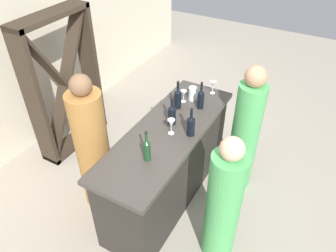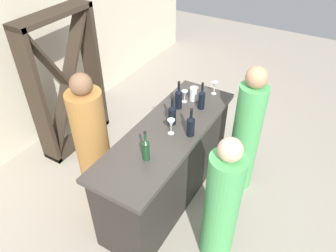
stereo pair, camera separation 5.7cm
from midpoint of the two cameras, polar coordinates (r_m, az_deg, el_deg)
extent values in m
plane|color=#9E9384|center=(3.97, -0.42, -11.97)|extent=(12.00, 12.00, 0.00)
cube|color=beige|center=(4.44, -26.70, 12.24)|extent=(8.00, 0.10, 2.80)
cube|color=#2A2723|center=(3.62, -0.46, -7.15)|extent=(1.90, 0.58, 0.94)
cube|color=#3D3833|center=(3.29, -0.50, -1.04)|extent=(1.98, 0.66, 0.05)
cube|color=#33281E|center=(4.11, -22.91, 3.64)|extent=(0.06, 0.28, 1.85)
cube|color=#33281E|center=(4.66, -14.02, 9.73)|extent=(0.06, 0.28, 1.85)
cube|color=#33281E|center=(4.01, -20.77, 17.86)|extent=(1.05, 0.28, 0.06)
cube|color=#33281E|center=(4.86, -16.20, -2.14)|extent=(1.05, 0.28, 0.06)
cube|color=#33281E|center=(4.37, -18.21, 6.90)|extent=(0.96, 0.20, 1.74)
cube|color=#33281E|center=(4.37, -18.21, 6.90)|extent=(0.96, 0.20, 1.74)
cylinder|color=#193D1E|center=(2.90, -4.32, -4.51)|extent=(0.07, 0.07, 0.19)
cone|color=#193D1E|center=(2.82, -4.42, -2.82)|extent=(0.07, 0.07, 0.04)
cylinder|color=#193D1E|center=(2.79, -4.48, -1.92)|extent=(0.02, 0.02, 0.08)
cylinder|color=black|center=(2.76, -4.52, -1.19)|extent=(0.03, 0.03, 0.01)
cylinder|color=black|center=(3.17, 3.54, -0.20)|extent=(0.08, 0.08, 0.19)
cone|color=black|center=(3.10, 3.62, 1.44)|extent=(0.08, 0.08, 0.04)
cylinder|color=black|center=(3.07, 3.66, 2.31)|extent=(0.03, 0.03, 0.08)
cylinder|color=black|center=(3.04, 3.69, 3.01)|extent=(0.03, 0.03, 0.01)
cylinder|color=black|center=(3.31, 0.20, 1.76)|extent=(0.08, 0.08, 0.19)
cone|color=black|center=(3.25, 0.21, 3.35)|extent=(0.08, 0.08, 0.04)
cylinder|color=black|center=(3.21, 0.21, 4.19)|extent=(0.03, 0.03, 0.08)
cylinder|color=black|center=(3.19, 0.21, 4.87)|extent=(0.03, 0.03, 0.01)
cylinder|color=black|center=(3.55, 1.26, 4.60)|extent=(0.08, 0.08, 0.20)
cone|color=black|center=(3.48, 1.29, 6.23)|extent=(0.08, 0.08, 0.04)
cylinder|color=black|center=(3.45, 1.30, 7.09)|extent=(0.03, 0.03, 0.08)
cylinder|color=black|center=(3.43, 1.31, 7.78)|extent=(0.03, 0.03, 0.01)
cylinder|color=black|center=(3.56, 5.33, 4.53)|extent=(0.07, 0.07, 0.19)
cone|color=black|center=(3.50, 5.44, 6.10)|extent=(0.07, 0.07, 0.04)
cylinder|color=black|center=(3.47, 5.49, 6.92)|extent=(0.03, 0.03, 0.08)
cylinder|color=black|center=(3.45, 5.54, 7.58)|extent=(0.03, 0.03, 0.01)
cylinder|color=white|center=(3.89, 7.45, 5.84)|extent=(0.06, 0.06, 0.00)
cylinder|color=white|center=(3.87, 7.50, 6.38)|extent=(0.01, 0.01, 0.08)
cone|color=white|center=(3.83, 7.59, 7.34)|extent=(0.07, 0.07, 0.07)
cylinder|color=white|center=(3.23, 0.05, -1.27)|extent=(0.06, 0.06, 0.00)
cylinder|color=white|center=(3.21, 0.05, -0.70)|extent=(0.01, 0.01, 0.08)
cone|color=white|center=(3.16, 0.06, 0.47)|extent=(0.08, 0.08, 0.09)
cylinder|color=white|center=(3.71, 2.29, 4.40)|extent=(0.06, 0.06, 0.00)
cylinder|color=white|center=(3.69, 2.30, 4.88)|extent=(0.01, 0.01, 0.07)
cone|color=white|center=(3.65, 2.33, 5.80)|extent=(0.07, 0.07, 0.07)
cylinder|color=silver|center=(3.70, 3.97, 5.74)|extent=(0.10, 0.10, 0.16)
cylinder|color=#4CA559|center=(3.06, 9.08, -14.24)|extent=(0.40, 0.40, 1.27)
sphere|color=#D8AD8C|center=(2.54, 10.68, -4.00)|extent=(0.20, 0.20, 0.20)
cylinder|color=#4CA559|center=(3.73, 12.92, -2.18)|extent=(0.36, 0.36, 1.38)
sphere|color=tan|center=(3.29, 14.82, 8.47)|extent=(0.23, 0.23, 0.23)
cylinder|color=#9E6B33|center=(3.52, -13.56, -4.49)|extent=(0.39, 0.39, 1.44)
sphere|color=brown|center=(3.05, -15.77, 6.97)|extent=(0.21, 0.21, 0.21)
camera|label=1|loc=(0.03, -90.51, -0.39)|focal=34.42mm
camera|label=2|loc=(0.03, 89.49, 0.39)|focal=34.42mm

